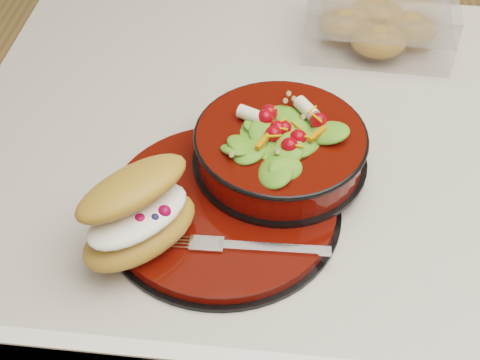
# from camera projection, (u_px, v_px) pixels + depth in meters

# --- Properties ---
(island_counter) EXTENTS (1.24, 0.74, 0.90)m
(island_counter) POSITION_uv_depth(u_px,v_px,m) (360.00, 316.00, 1.25)
(island_counter) COLOR silver
(island_counter) RESTS_ON ground
(dinner_plate) EXTENTS (0.30, 0.30, 0.02)m
(dinner_plate) POSITION_uv_depth(u_px,v_px,m) (223.00, 207.00, 0.83)
(dinner_plate) COLOR black
(dinner_plate) RESTS_ON island_counter
(salad_bowl) EXTENTS (0.23, 0.23, 0.09)m
(salad_bowl) POSITION_uv_depth(u_px,v_px,m) (281.00, 142.00, 0.85)
(salad_bowl) COLOR black
(salad_bowl) RESTS_ON dinner_plate
(croissant) EXTENTS (0.16, 0.18, 0.09)m
(croissant) POSITION_uv_depth(u_px,v_px,m) (139.00, 213.00, 0.75)
(croissant) COLOR #C8883D
(croissant) RESTS_ON dinner_plate
(fork) EXTENTS (0.17, 0.02, 0.00)m
(fork) POSITION_uv_depth(u_px,v_px,m) (255.00, 247.00, 0.77)
(fork) COLOR silver
(fork) RESTS_ON dinner_plate
(pastry_box) EXTENTS (0.23, 0.17, 0.09)m
(pastry_box) POSITION_uv_depth(u_px,v_px,m) (379.00, 19.00, 1.07)
(pastry_box) COLOR white
(pastry_box) RESTS_ON island_counter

